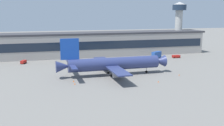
% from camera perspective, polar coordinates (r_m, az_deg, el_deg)
% --- Properties ---
extents(ground_plane, '(600.00, 600.00, 0.00)m').
position_cam_1_polar(ground_plane, '(127.71, -0.74, -2.37)').
color(ground_plane, slate).
extents(terminal_building, '(165.11, 18.19, 15.81)m').
position_cam_1_polar(terminal_building, '(179.25, -5.14, 4.02)').
color(terminal_building, '#9E9993').
rests_on(terminal_building, ground_plane).
extents(airliner, '(52.82, 44.70, 17.80)m').
position_cam_1_polar(airliner, '(124.49, 0.09, -0.17)').
color(airliner, navy).
rests_on(airliner, ground_plane).
extents(control_tower, '(10.02, 10.02, 36.28)m').
position_cam_1_polar(control_tower, '(204.77, 14.06, 8.65)').
color(control_tower, '#B7B7B2').
rests_on(control_tower, ground_plane).
extents(pushback_tractor, '(4.96, 2.91, 1.75)m').
position_cam_1_polar(pushback_tractor, '(176.82, 13.49, 1.41)').
color(pushback_tractor, red).
rests_on(pushback_tractor, ground_plane).
extents(follow_me_car, '(3.44, 4.79, 1.85)m').
position_cam_1_polar(follow_me_car, '(161.07, -18.38, 0.25)').
color(follow_me_car, red).
rests_on(follow_me_car, ground_plane).
extents(catering_truck, '(7.56, 5.75, 4.15)m').
position_cam_1_polar(catering_truck, '(173.53, 9.50, 1.80)').
color(catering_truck, '#2651A5').
rests_on(catering_truck, ground_plane).
extents(traffic_cone_0, '(0.60, 0.60, 0.74)m').
position_cam_1_polar(traffic_cone_0, '(114.74, -8.16, -3.83)').
color(traffic_cone_0, '#F2590C').
rests_on(traffic_cone_0, ground_plane).
extents(traffic_cone_1, '(0.47, 0.47, 0.59)m').
position_cam_1_polar(traffic_cone_1, '(128.87, 14.13, -2.45)').
color(traffic_cone_1, '#F2590C').
rests_on(traffic_cone_1, ground_plane).
extents(traffic_cone_2, '(0.53, 0.53, 0.67)m').
position_cam_1_polar(traffic_cone_2, '(110.70, -7.92, -4.40)').
color(traffic_cone_2, '#F2590C').
rests_on(traffic_cone_2, ground_plane).
extents(traffic_cone_3, '(0.49, 0.49, 0.61)m').
position_cam_1_polar(traffic_cone_3, '(114.89, 9.85, -3.90)').
color(traffic_cone_3, '#F2590C').
rests_on(traffic_cone_3, ground_plane).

